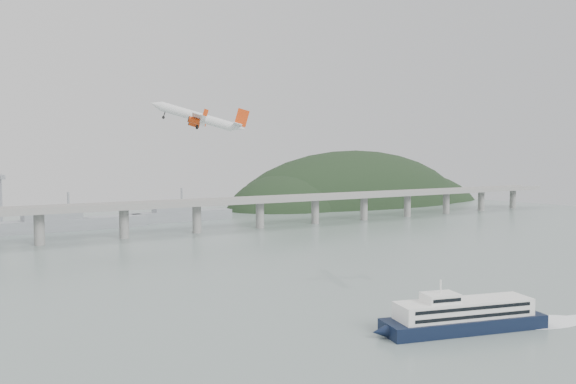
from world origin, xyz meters
TOP-DOWN VIEW (x-y plane):
  - ground at (0.00, 0.00)m, footprint 900.00×900.00m
  - bridge at (-1.15, 200.00)m, footprint 800.00×22.00m
  - headland at (285.18, 331.75)m, footprint 365.00×155.00m
  - ferry at (-3.17, -45.40)m, footprint 81.13×31.79m
  - airliner at (-39.66, 61.25)m, footprint 38.41×36.17m

SIDE VIEW (x-z plane):
  - headland at x=285.18m, z-range -97.34..58.66m
  - ground at x=0.00m, z-range 0.00..0.00m
  - ferry at x=-3.17m, z-range -3.58..12.08m
  - bridge at x=-1.15m, z-range 5.70..29.60m
  - airliner at x=-39.66m, z-range 60.65..74.87m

